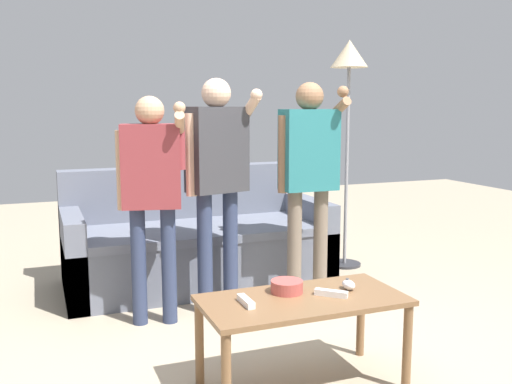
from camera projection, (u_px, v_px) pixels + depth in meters
The scene contains 11 objects.
ground_plane at pixel (289, 367), 2.98m from camera, with size 12.00×12.00×0.00m, color tan.
couch at pixel (196, 244), 4.41m from camera, with size 1.99×0.91×0.88m.
coffee_table at pixel (303, 310), 2.72m from camera, with size 0.98×0.48×0.45m.
snack_bowl at pixel (287, 287), 2.78m from camera, with size 0.16×0.16×0.06m, color #B24C47.
game_remote_nunchuk at pixel (349, 285), 2.82m from camera, with size 0.06×0.09×0.05m.
floor_lamp at pixel (349, 75), 4.65m from camera, with size 0.31×0.31×1.89m.
player_left at pixel (152, 183), 3.46m from camera, with size 0.42×0.35×1.42m.
player_center at pixel (217, 167), 3.69m from camera, with size 0.49×0.31×1.54m.
player_right at pixel (309, 166), 3.84m from camera, with size 0.45×0.29×1.52m.
game_remote_wand_near at pixel (246, 301), 2.61m from camera, with size 0.04×0.15×0.03m.
game_remote_wand_far at pixel (331, 293), 2.72m from camera, with size 0.14×0.14×0.03m.
Camera 1 is at (-1.18, -2.55, 1.36)m, focal length 39.75 mm.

